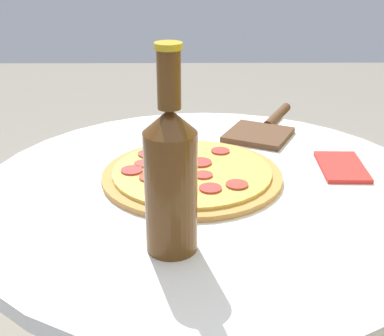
% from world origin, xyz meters
% --- Properties ---
extents(table, '(0.81, 0.81, 0.70)m').
position_xyz_m(table, '(0.00, 0.00, 0.51)').
color(table, white).
rests_on(table, ground_plane).
extents(pizza, '(0.32, 0.32, 0.02)m').
position_xyz_m(pizza, '(-0.03, -0.03, 0.71)').
color(pizza, '#C68E47').
rests_on(pizza, table).
extents(beer_bottle, '(0.07, 0.07, 0.28)m').
position_xyz_m(beer_bottle, '(0.20, -0.06, 0.82)').
color(beer_bottle, '#563314').
rests_on(beer_bottle, table).
extents(pizza_paddle, '(0.28, 0.19, 0.02)m').
position_xyz_m(pizza_paddle, '(-0.27, 0.13, 0.71)').
color(pizza_paddle, brown).
rests_on(pizza_paddle, table).
extents(napkin, '(0.13, 0.08, 0.01)m').
position_xyz_m(napkin, '(-0.07, 0.25, 0.71)').
color(napkin, red).
rests_on(napkin, table).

